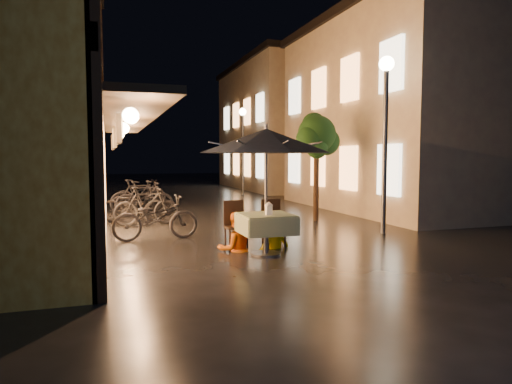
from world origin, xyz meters
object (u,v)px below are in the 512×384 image
object	(u,v)px
table_lantern	(269,207)
person_yellow	(273,214)
streetlamp_near	(386,112)
person_orange	(235,213)
cafe_table	(266,224)
patio_umbrella	(266,141)
bicycle_0	(156,218)

from	to	relation	value
table_lantern	person_yellow	bearing A→B (deg)	64.22
person_yellow	streetlamp_near	bearing A→B (deg)	179.09
table_lantern	person_orange	xyz separation A→B (m)	(-0.44, 0.73, -0.17)
streetlamp_near	cafe_table	xyz separation A→B (m)	(-3.52, -1.42, -2.33)
streetlamp_near	person_yellow	bearing A→B (deg)	-165.40
streetlamp_near	person_yellow	world-z (taller)	streetlamp_near
patio_umbrella	person_yellow	world-z (taller)	patio_umbrella
patio_umbrella	table_lantern	size ratio (longest dim) A/B	10.00
patio_umbrella	person_orange	distance (m)	1.58
streetlamp_near	table_lantern	size ratio (longest dim) A/B	16.92
person_yellow	person_orange	bearing A→B (deg)	-13.96
cafe_table	person_yellow	world-z (taller)	person_yellow
streetlamp_near	table_lantern	distance (m)	4.34
streetlamp_near	patio_umbrella	bearing A→B (deg)	-158.08
cafe_table	person_orange	xyz separation A→B (m)	(-0.44, 0.57, 0.16)
cafe_table	person_orange	bearing A→B (deg)	127.72
person_yellow	bicycle_0	distance (m)	2.73
cafe_table	bicycle_0	distance (m)	2.88
streetlamp_near	patio_umbrella	size ratio (longest dim) A/B	1.69
cafe_table	person_orange	distance (m)	0.74
table_lantern	patio_umbrella	bearing A→B (deg)	90.00
patio_umbrella	table_lantern	bearing A→B (deg)	-90.00
person_orange	patio_umbrella	bearing A→B (deg)	123.13
person_orange	streetlamp_near	bearing A→B (deg)	-172.56
person_orange	person_yellow	xyz separation A→B (m)	(0.80, 0.02, -0.05)
table_lantern	streetlamp_near	bearing A→B (deg)	24.09
streetlamp_near	patio_umbrella	world-z (taller)	streetlamp_near
table_lantern	person_orange	bearing A→B (deg)	121.23
patio_umbrella	cafe_table	bearing A→B (deg)	135.00
cafe_table	streetlamp_near	bearing A→B (deg)	21.92
streetlamp_near	table_lantern	bearing A→B (deg)	-155.91
streetlamp_near	cafe_table	world-z (taller)	streetlamp_near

